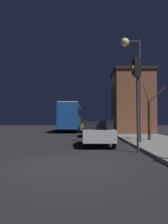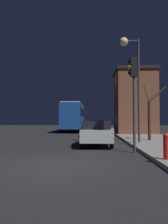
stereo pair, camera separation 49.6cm
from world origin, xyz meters
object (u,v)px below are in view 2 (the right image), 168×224
object	(u,v)px
car_mid_lane	(94,129)
bus	(74,115)
traffic_light	(133,84)
streetlamp	(130,63)
bare_tree	(150,114)
car_near_lane	(96,132)
car_far_lane	(91,126)
fire_hydrant	(166,146)

from	to	relation	value
car_mid_lane	bus	bearing A→B (deg)	106.86
traffic_light	bus	xyz separation A→B (m)	(-4.59, 19.16, -1.00)
streetlamp	bare_tree	bearing A→B (deg)	46.11
car_near_lane	traffic_light	bearing A→B (deg)	-58.18
bare_tree	bus	size ratio (longest dim) A/B	0.40
bare_tree	car_near_lane	distance (m)	4.48
streetlamp	bare_tree	world-z (taller)	streetlamp
streetlamp	bus	world-z (taller)	streetlamp
car_near_lane	car_mid_lane	world-z (taller)	car_near_lane
bare_tree	car_far_lane	bearing A→B (deg)	108.04
bare_tree	car_mid_lane	world-z (taller)	bare_tree
car_far_lane	fire_hydrant	size ratio (longest dim) A/B	5.27
car_near_lane	car_mid_lane	distance (m)	7.32
fire_hydrant	car_mid_lane	bearing A→B (deg)	101.05
bus	car_mid_lane	world-z (taller)	bus
bare_tree	car_far_lane	distance (m)	13.58
fire_hydrant	streetlamp	bearing A→B (deg)	92.08
streetlamp	fire_hydrant	size ratio (longest dim) A/B	7.21
car_mid_lane	car_near_lane	bearing A→B (deg)	-88.95
bus	traffic_light	bearing A→B (deg)	-76.52
streetlamp	traffic_light	xyz separation A→B (m)	(-0.43, -3.28, -1.89)
car_mid_lane	car_far_lane	size ratio (longest dim) A/B	0.81
car_far_lane	bus	bearing A→B (deg)	151.12
traffic_light	bare_tree	world-z (taller)	traffic_light
car_near_lane	car_mid_lane	size ratio (longest dim) A/B	1.07
bare_tree	fire_hydrant	bearing A→B (deg)	-100.47
car_mid_lane	car_far_lane	world-z (taller)	car_far_lane
bare_tree	streetlamp	bearing A→B (deg)	-133.89
streetlamp	bus	size ratio (longest dim) A/B	0.66
streetlamp	bus	distance (m)	16.91
bare_tree	bus	world-z (taller)	bare_tree
bare_tree	fire_hydrant	distance (m)	7.78
bus	bare_tree	bearing A→B (deg)	-65.01
bare_tree	car_mid_lane	size ratio (longest dim) A/B	1.02
car_mid_lane	fire_hydrant	bearing A→B (deg)	-78.95
traffic_light	car_far_lane	bearing A→B (deg)	96.91
traffic_light	fire_hydrant	world-z (taller)	traffic_light
bus	car_near_lane	size ratio (longest dim) A/B	2.39
traffic_light	car_far_lane	distance (m)	18.10
car_mid_lane	bare_tree	bearing A→B (deg)	-52.88
streetlamp	fire_hydrant	bearing A→B (deg)	-87.92
bus	car_far_lane	world-z (taller)	bus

